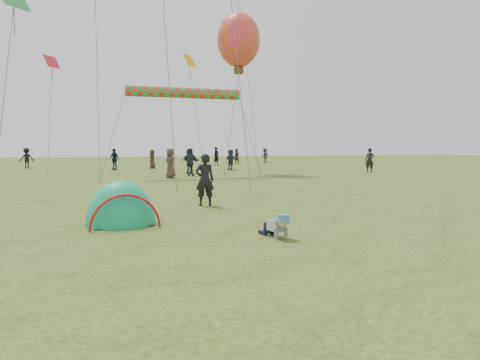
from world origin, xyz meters
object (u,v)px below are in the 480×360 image
object	(u,v)px
balloon_kite	(239,43)
popup_tent	(121,225)
crawling_toddler	(278,225)
standing_adult	(205,180)

from	to	relation	value
balloon_kite	popup_tent	bearing A→B (deg)	-115.79
crawling_toddler	standing_adult	xyz separation A→B (m)	(-0.34, 5.05, 0.56)
standing_adult	popup_tent	bearing A→B (deg)	48.13
popup_tent	standing_adult	bearing A→B (deg)	37.32
standing_adult	balloon_kite	world-z (taller)	balloon_kite
popup_tent	crawling_toddler	bearing A→B (deg)	-46.49
crawling_toddler	popup_tent	distance (m)	3.89
crawling_toddler	balloon_kite	bearing A→B (deg)	62.66
crawling_toddler	popup_tent	xyz separation A→B (m)	(-2.99, 2.48, -0.26)
crawling_toddler	standing_adult	size ratio (longest dim) A/B	0.42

